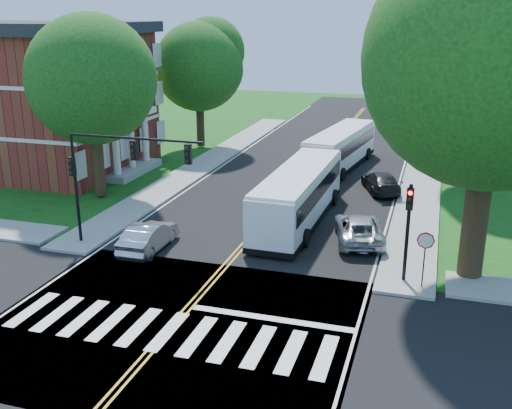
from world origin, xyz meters
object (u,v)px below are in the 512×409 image
at_px(dark_sedan, 381,182).
at_px(bus_follow, 340,148).
at_px(signal_nw, 115,165).
at_px(suv, 359,229).
at_px(hatchback, 149,237).
at_px(bus_lead, 299,195).
at_px(signal_ne, 408,220).

bearing_deg(dark_sedan, bus_follow, -76.52).
relative_size(signal_nw, suv, 1.44).
bearing_deg(hatchback, suv, -157.95).
bearing_deg(bus_lead, signal_nw, 41.80).
height_order(bus_follow, dark_sedan, bus_follow).
height_order(signal_nw, bus_lead, signal_nw).
relative_size(bus_lead, hatchback, 2.74).
xyz_separation_m(signal_nw, dark_sedan, (11.61, 14.15, -3.69)).
distance_m(signal_nw, dark_sedan, 18.67).
xyz_separation_m(bus_lead, dark_sedan, (3.89, 7.53, -0.95)).
xyz_separation_m(signal_ne, hatchback, (-12.55, 0.21, -2.24)).
relative_size(signal_nw, hatchback, 1.64).
bearing_deg(hatchback, dark_sedan, -127.52).
bearing_deg(suv, bus_lead, -42.16).
relative_size(bus_lead, suv, 2.40).
bearing_deg(bus_follow, hatchback, 79.52).
xyz_separation_m(bus_follow, hatchback, (-6.43, -19.52, -0.83)).
bearing_deg(signal_ne, dark_sedan, 99.80).
height_order(hatchback, suv, hatchback).
relative_size(bus_follow, dark_sedan, 2.50).
distance_m(signal_ne, suv, 5.72).
bearing_deg(dark_sedan, suv, 69.06).
bearing_deg(signal_nw, hatchback, 8.32).
bearing_deg(suv, bus_follow, -90.20).
bearing_deg(bus_lead, suv, 152.30).
relative_size(signal_nw, dark_sedan, 1.54).
relative_size(signal_nw, bus_lead, 0.60).
bearing_deg(suv, dark_sedan, -104.26).
height_order(signal_nw, hatchback, signal_nw).
bearing_deg(dark_sedan, hatchback, 34.10).
relative_size(signal_nw, bus_follow, 0.62).
bearing_deg(bus_follow, suv, 110.79).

